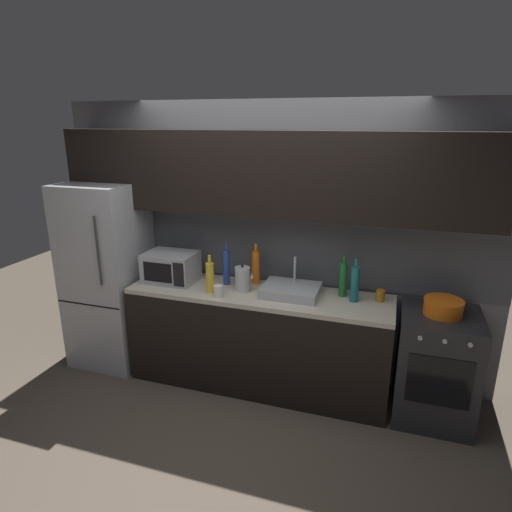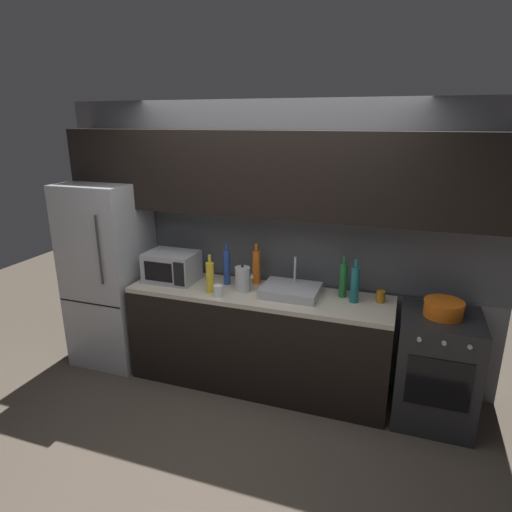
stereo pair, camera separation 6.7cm
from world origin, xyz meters
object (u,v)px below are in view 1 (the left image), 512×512
Objects in this scene: kettle at (243,279)px; wine_bottle_teal at (355,284)px; microwave at (171,267)px; mug_amber at (380,296)px; oven_range at (436,366)px; mug_white at (218,291)px; cooking_pot at (443,307)px; wine_bottle_green at (343,279)px; refrigerator at (108,275)px; wine_bottle_yellow at (210,277)px; wine_bottle_blue at (226,267)px; wine_bottle_orange at (256,267)px.

wine_bottle_teal is (0.95, 0.06, 0.05)m from kettle.
mug_amber is at bearing 3.17° from microwave.
oven_range is at bearing -0.48° from microwave.
mug_white is 0.34× the size of cooking_pot.
kettle is 0.86m from wine_bottle_green.
microwave reaches higher than cooking_pot.
wine_bottle_green is (0.84, 0.15, 0.04)m from kettle.
refrigerator reaches higher than mug_white.
refrigerator is 2.55m from mug_amber.
wine_bottle_blue is at bearing 75.33° from wine_bottle_yellow.
wine_bottle_teal is 1.26× the size of cooking_pot.
wine_bottle_blue reaches higher than mug_amber.
wine_bottle_green is 1.08× the size of wine_bottle_yellow.
wine_bottle_blue is 3.93× the size of mug_amber.
microwave is 4.65× the size of mug_amber.
wine_bottle_green is at bearing 9.94° from kettle.
wine_bottle_teal is 3.70× the size of mug_amber.
kettle is at bearing -28.87° from wine_bottle_blue.
cooking_pot reaches higher than mug_amber.
cooking_pot is at bearing 6.56° from mug_white.
cooking_pot is at bearing -3.07° from wine_bottle_blue.
mug_white is at bearing -34.69° from wine_bottle_yellow.
wine_bottle_yellow is at bearing -176.01° from oven_range.
wine_bottle_yellow reaches higher than microwave.
wine_bottle_orange reaches higher than wine_bottle_green.
wine_bottle_blue is (0.52, 0.08, 0.03)m from microwave.
mug_amber is (1.41, 0.25, -0.09)m from wine_bottle_yellow.
wine_bottle_teal is (1.66, 0.04, 0.02)m from microwave.
refrigerator is 7.45× the size of kettle.
wine_bottle_blue reaches higher than wine_bottle_green.
wine_bottle_blue is 1.16× the size of wine_bottle_yellow.
refrigerator is 17.97× the size of mug_amber.
mug_amber reaches higher than oven_range.
wine_bottle_blue is (-1.82, 0.10, 0.62)m from oven_range.
mug_amber is at bearing 14.02° from mug_white.
kettle reaches higher than cooking_pot.
oven_range is 9.09× the size of mug_amber.
wine_bottle_green is at bearing 13.91° from wine_bottle_yellow.
microwave is 0.52m from wine_bottle_blue.
wine_bottle_teal is at bearing 175.34° from oven_range.
kettle is 1.63m from cooking_pot.
wine_bottle_orange is (-1.58, 0.21, 0.61)m from oven_range.
mug_white is at bearing -127.35° from kettle.
oven_range is 1.86m from mug_white.
wine_bottle_orange is at bearing 8.14° from refrigerator.
wine_bottle_orange reaches higher than oven_range.
wine_bottle_orange is at bearing 172.51° from oven_range.
wine_bottle_orange is at bearing 172.54° from cooking_pot.
wine_bottle_yellow is 1.43m from mug_amber.
wine_bottle_green is at bearing 140.76° from wine_bottle_teal.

